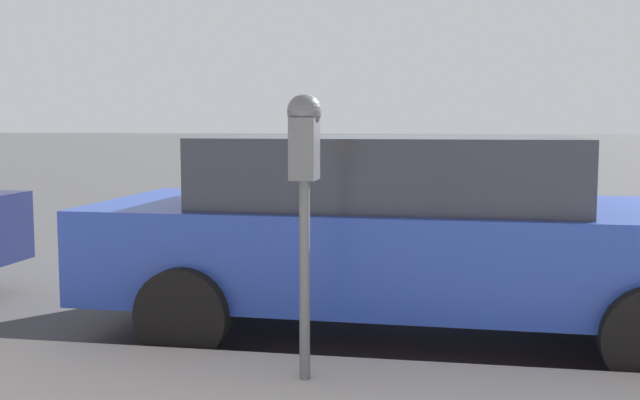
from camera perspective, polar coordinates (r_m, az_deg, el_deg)
name	(u,v)px	position (r m, az deg, el deg)	size (l,w,h in m)	color
ground_plane	(415,301)	(6.84, 7.23, -7.64)	(220.00, 220.00, 0.00)	#424244
parking_meter	(304,163)	(4.10, -1.19, 2.86)	(0.21, 0.19, 1.59)	#4C5156
car_blue	(409,231)	(5.64, 6.81, -2.32)	(2.15, 4.79, 1.49)	navy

